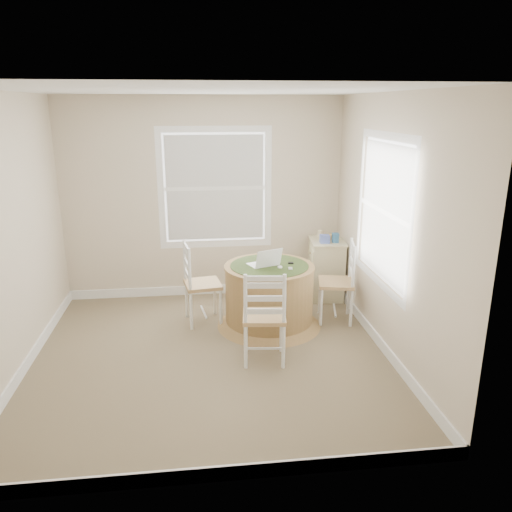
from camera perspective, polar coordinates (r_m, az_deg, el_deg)
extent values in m
cube|color=#7B684E|center=(5.25, -5.16, -11.42)|extent=(3.60, 3.60, 0.02)
cube|color=white|center=(4.63, -6.05, 18.47)|extent=(3.60, 3.60, 0.02)
cube|color=beige|center=(6.55, -6.00, 6.44)|extent=(3.60, 0.02, 2.60)
cube|color=beige|center=(3.05, -4.63, -5.77)|extent=(3.60, 0.02, 2.60)
cube|color=beige|center=(5.07, -26.46, 1.70)|extent=(0.02, 3.60, 2.60)
cube|color=beige|center=(5.14, 15.06, 3.08)|extent=(0.02, 3.60, 2.60)
cube|color=white|center=(6.86, -5.68, -3.83)|extent=(3.60, 0.02, 0.12)
cube|color=white|center=(3.73, -4.16, -23.54)|extent=(3.60, 0.02, 0.12)
cube|color=white|center=(5.49, -24.55, -10.88)|extent=(0.02, 3.60, 0.12)
cube|color=white|center=(5.55, 13.89, -9.45)|extent=(0.02, 3.60, 0.12)
cylinder|color=olive|center=(5.76, 1.51, -4.26)|extent=(1.01, 1.01, 0.65)
cone|color=olive|center=(5.90, 1.49, -7.54)|extent=(1.21, 1.21, 0.07)
cylinder|color=olive|center=(5.65, 1.54, -1.26)|extent=(1.03, 1.03, 0.03)
cylinder|color=#384E21|center=(5.65, 1.54, -1.11)|extent=(0.89, 0.89, 0.01)
cone|color=#384E21|center=(5.67, 1.53, -1.65)|extent=(0.99, 0.99, 0.10)
cube|color=white|center=(5.68, 0.78, -0.98)|extent=(0.38, 0.33, 0.02)
cube|color=silver|center=(5.68, 0.78, -0.88)|extent=(0.29, 0.21, 0.00)
cube|color=black|center=(5.53, 1.50, -0.26)|extent=(0.32, 0.18, 0.21)
ellipsoid|color=white|center=(5.57, 2.75, -1.27)|extent=(0.07, 0.10, 0.03)
cube|color=#B7BABF|center=(5.55, 3.95, -1.47)|extent=(0.06, 0.10, 0.02)
cube|color=black|center=(5.72, 3.99, -0.86)|extent=(0.07, 0.06, 0.02)
cube|color=beige|center=(6.70, 8.02, -1.51)|extent=(0.46, 0.60, 0.76)
cube|color=beige|center=(6.59, 8.16, 1.73)|extent=(0.49, 0.63, 0.02)
cube|color=beige|center=(6.75, 6.16, -3.37)|extent=(0.06, 0.47, 0.16)
cube|color=beige|center=(6.67, 6.22, -1.48)|extent=(0.06, 0.47, 0.16)
cube|color=beige|center=(6.60, 6.28, 0.36)|extent=(0.06, 0.47, 0.16)
cube|color=#576BC7|center=(6.44, 7.86, 1.94)|extent=(0.13, 0.13, 0.10)
cube|color=gold|center=(6.63, 8.32, 2.17)|extent=(0.16, 0.11, 0.06)
cube|color=teal|center=(6.48, 9.07, 2.06)|extent=(0.09, 0.09, 0.12)
cylinder|color=beige|center=(6.72, 7.31, 2.54)|extent=(0.07, 0.07, 0.09)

